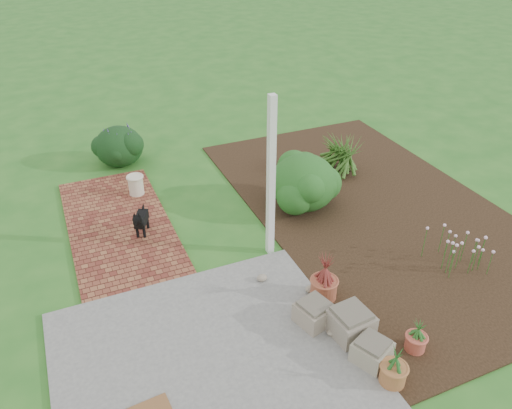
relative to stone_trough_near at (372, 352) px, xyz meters
name	(u,v)px	position (x,y,z in m)	size (l,w,h in m)	color
ground	(254,260)	(-0.48, 2.32, -0.17)	(80.00, 80.00, 0.00)	#256620
concrete_patio	(215,372)	(-1.73, 0.57, -0.15)	(3.50, 3.50, 0.04)	slate
brick_path	(119,224)	(-2.18, 4.07, -0.15)	(1.60, 3.50, 0.04)	maroon
garden_bed	(374,208)	(2.02, 2.82, -0.15)	(4.00, 7.00, 0.03)	black
veranda_post	(271,180)	(-0.18, 2.42, 1.08)	(0.10, 0.10, 2.50)	white
stone_trough_near	(372,352)	(0.00, 0.00, 0.00)	(0.38, 0.38, 0.26)	gray
stone_trough_mid	(350,324)	(0.00, 0.46, 0.03)	(0.47, 0.47, 0.31)	#716357
stone_trough_far	(314,314)	(-0.31, 0.81, 0.01)	(0.40, 0.40, 0.27)	gray
black_dog	(141,220)	(-1.88, 3.60, 0.15)	(0.31, 0.51, 0.46)	black
cream_ceramic_urn	(136,185)	(-1.69, 4.91, 0.05)	(0.27, 0.27, 0.36)	beige
evergreen_shrub	(304,181)	(0.89, 3.36, 0.35)	(1.15, 1.15, 0.97)	#0E3D10
agapanthus_clump_back	(345,153)	(2.19, 4.10, 0.30)	(0.98, 0.98, 0.88)	#18370F
agapanthus_clump_front	(337,149)	(2.14, 4.33, 0.29)	(0.95, 0.95, 0.85)	#14390E
pink_flower_patch	(463,250)	(2.22, 0.96, 0.15)	(0.89, 0.89, 0.57)	#113D0F
terracotta_pot_bronze	(324,288)	(0.04, 1.17, 0.01)	(0.35, 0.35, 0.29)	#9A4E34
terracotta_pot_small_left	(416,342)	(0.59, -0.06, -0.04)	(0.24, 0.24, 0.20)	#B7503E
terracotta_pot_small_right	(393,374)	(0.04, -0.35, -0.01)	(0.29, 0.29, 0.25)	#9E6235
purple_flowering_bush	(119,145)	(-1.71, 6.32, 0.24)	(0.95, 0.95, 0.81)	black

